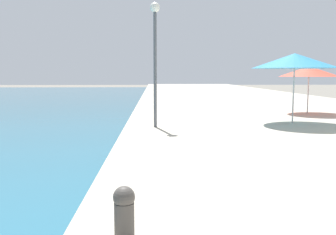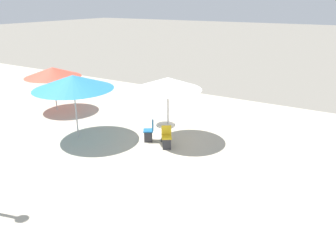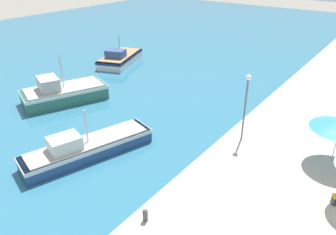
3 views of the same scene
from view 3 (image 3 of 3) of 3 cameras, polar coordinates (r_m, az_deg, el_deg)
water_basin at (r=52.56m, az=-9.10°, el=13.53°), size 56.00×90.00×0.04m
fishing_boat_near at (r=21.84m, az=-13.99°, el=-5.02°), size 4.52×8.81×3.25m
fishing_boat_mid at (r=30.32m, az=-17.79°, el=4.20°), size 5.59×7.76×4.26m
fishing_boat_far at (r=39.71m, az=-8.39°, el=10.23°), size 5.26×7.47×3.33m
mooring_bollard at (r=15.94m, az=-3.99°, el=-16.53°), size 0.26×0.26×0.65m
lamppost at (r=21.31m, az=13.47°, el=3.55°), size 0.36×0.36×4.56m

